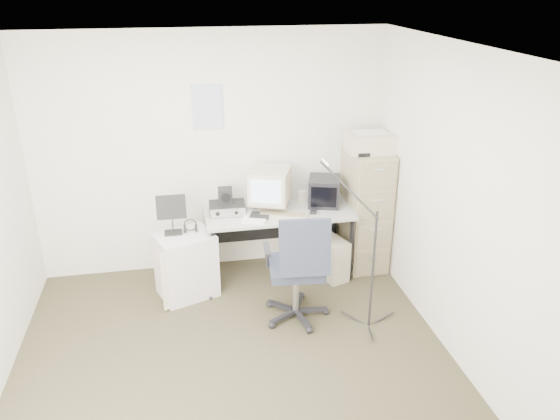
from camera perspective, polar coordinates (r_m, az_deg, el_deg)
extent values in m
cube|color=#3B3724|center=(4.66, -4.62, -16.04)|extent=(3.60, 3.60, 0.01)
cube|color=white|center=(3.63, -5.93, 16.17)|extent=(3.60, 3.60, 0.01)
cube|color=white|center=(5.66, -7.14, 5.73)|extent=(3.60, 0.02, 2.50)
cube|color=white|center=(2.49, -0.50, -19.63)|extent=(3.60, 0.02, 2.50)
cube|color=white|center=(4.50, 18.20, -0.01)|extent=(0.02, 3.60, 2.50)
cube|color=white|center=(5.52, -7.61, 10.63)|extent=(0.30, 0.02, 0.44)
cube|color=tan|center=(5.88, 8.91, 0.08)|extent=(0.40, 0.60, 1.30)
cube|color=beige|center=(5.61, 9.49, 6.95)|extent=(0.50, 0.35, 0.19)
cube|color=#B0B0A3|center=(5.74, -0.16, -3.36)|extent=(1.50, 0.70, 0.73)
cube|color=beige|center=(5.56, -1.07, 2.23)|extent=(0.50, 0.51, 0.43)
cube|color=black|center=(5.71, 4.65, 1.98)|extent=(0.40, 0.41, 0.29)
cube|color=beige|center=(5.74, 2.36, 1.37)|extent=(0.09, 0.09, 0.14)
cube|color=beige|center=(5.45, 0.32, -0.51)|extent=(0.52, 0.34, 0.03)
cube|color=black|center=(5.54, 3.51, -0.11)|extent=(0.09, 0.12, 0.03)
cube|color=black|center=(5.53, -5.54, 0.20)|extent=(0.37, 0.27, 0.10)
cube|color=black|center=(5.53, -5.75, 1.56)|extent=(0.15, 0.14, 0.14)
cube|color=white|center=(5.42, -2.53, -0.70)|extent=(0.33, 0.38, 0.02)
cube|color=beige|center=(5.79, 5.13, -4.85)|extent=(0.36, 0.52, 0.44)
cube|color=#2C344C|center=(4.94, 1.70, -5.82)|extent=(0.68, 0.68, 1.08)
cube|color=silver|center=(5.46, -9.77, -5.68)|extent=(0.64, 0.58, 0.65)
cube|color=black|center=(5.29, -11.25, -0.41)|extent=(0.29, 0.17, 0.41)
torus|color=black|center=(5.36, -9.34, -1.80)|extent=(0.16, 0.16, 0.02)
cylinder|color=black|center=(4.78, 9.81, -4.46)|extent=(0.03, 0.03, 1.49)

